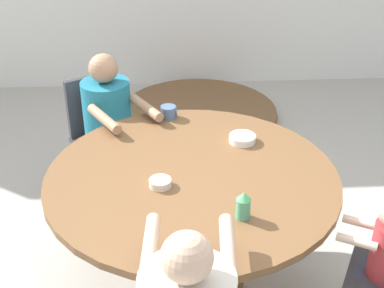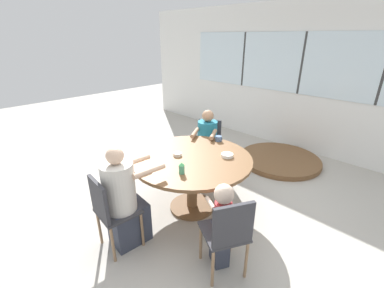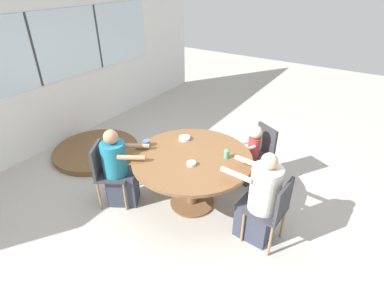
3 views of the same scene
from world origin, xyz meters
name	(u,v)px [view 1 (image 1 of 3)]	position (x,y,z in m)	size (l,w,h in m)	color
ground_plane	(192,284)	(0.00, 0.00, 0.00)	(16.00, 16.00, 0.00)	#B2ADA3
dining_table	(192,196)	(0.00, 0.00, 0.63)	(1.52, 1.52, 0.76)	brown
chair_for_woman_green_shirt	(101,128)	(-0.57, 0.98, 0.54)	(0.55, 0.55, 0.89)	#333338
person_woman_green_shirt	(112,143)	(-0.48, 0.83, 0.50)	(0.55, 0.65, 1.11)	#333847
person_toddler	(380,270)	(0.86, -0.47, 0.49)	(0.34, 0.29, 0.95)	#333847
coffee_mug	(169,112)	(-0.10, 0.65, 0.80)	(0.10, 0.10, 0.08)	slate
sippy_cup	(243,205)	(0.21, -0.37, 0.83)	(0.07, 0.07, 0.14)	#4CA57F
bowl_white_shallow	(242,139)	(0.31, 0.32, 0.78)	(0.15, 0.15, 0.04)	white
bowl_cereal	(160,183)	(-0.16, -0.10, 0.78)	(0.11, 0.11, 0.04)	silver
folded_table_stack	(198,114)	(0.20, 2.13, 0.04)	(1.46, 1.46, 0.09)	brown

